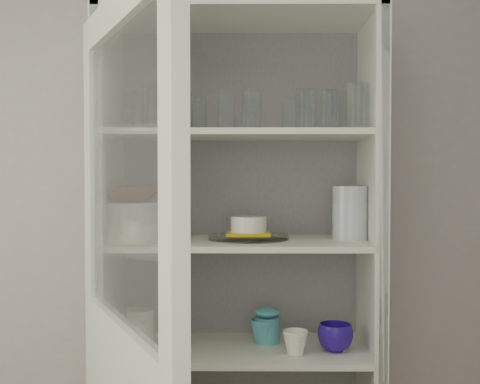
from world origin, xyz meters
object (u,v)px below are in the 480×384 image
at_px(white_canister, 140,326).
at_px(terracotta_bowl, 127,194).
at_px(cream_bowl, 127,212).
at_px(yellow_trivet, 249,233).
at_px(pantry_cabinet, 240,321).
at_px(mug_blue, 335,337).
at_px(goblet_3, 333,112).
at_px(measuring_cups, 160,346).
at_px(white_ramekin, 249,224).
at_px(goblet_1, 252,112).
at_px(plate_stack_front, 127,232).
at_px(grey_bowl_stack, 350,213).
at_px(mug_teal, 263,331).
at_px(goblet_2, 303,110).
at_px(glass_platter, 249,237).
at_px(teal_jar, 267,327).
at_px(mug_white, 295,342).
at_px(goblet_0, 134,111).
at_px(plate_stack_back, 148,222).

bearing_deg(white_canister, terracotta_bowl, -106.87).
height_order(cream_bowl, yellow_trivet, cream_bowl).
relative_size(pantry_cabinet, mug_blue, 16.56).
relative_size(goblet_3, measuring_cups, 1.77).
bearing_deg(white_ramekin, goblet_1, 80.70).
bearing_deg(white_ramekin, cream_bowl, -171.09).
height_order(plate_stack_front, grey_bowl_stack, grey_bowl_stack).
relative_size(mug_teal, white_canister, 0.76).
height_order(terracotta_bowl, measuring_cups, terracotta_bowl).
height_order(mug_teal, white_canister, white_canister).
bearing_deg(goblet_3, goblet_2, -169.90).
relative_size(glass_platter, teal_jar, 2.57).
height_order(pantry_cabinet, glass_platter, pantry_cabinet).
bearing_deg(pantry_cabinet, goblet_3, 8.07).
distance_m(goblet_3, measuring_cups, 1.10).
distance_m(mug_blue, mug_white, 0.15).
height_order(grey_bowl_stack, mug_white, grey_bowl_stack).
distance_m(cream_bowl, mug_blue, 0.88).
height_order(goblet_0, glass_platter, goblet_0).
distance_m(grey_bowl_stack, measuring_cups, 0.85).
height_order(goblet_1, goblet_2, goblet_2).
bearing_deg(teal_jar, grey_bowl_stack, -8.97).
height_order(cream_bowl, mug_white, cream_bowl).
bearing_deg(measuring_cups, goblet_1, 27.38).
height_order(goblet_2, plate_stack_front, goblet_2).
xyz_separation_m(plate_stack_front, yellow_trivet, (0.44, 0.07, -0.01)).
xyz_separation_m(goblet_1, grey_bowl_stack, (0.36, -0.10, -0.38)).
relative_size(goblet_1, plate_stack_back, 0.83).
xyz_separation_m(mug_teal, measuring_cups, (-0.38, -0.11, -0.03)).
distance_m(plate_stack_back, yellow_trivet, 0.41).
distance_m(pantry_cabinet, mug_teal, 0.10).
relative_size(goblet_3, glass_platter, 0.57).
bearing_deg(goblet_0, mug_white, -18.53).
relative_size(pantry_cabinet, mug_teal, 21.22).
distance_m(terracotta_bowl, white_canister, 0.52).
relative_size(yellow_trivet, measuring_cups, 1.63).
distance_m(goblet_1, goblet_3, 0.31).
xyz_separation_m(pantry_cabinet, teal_jar, (0.10, -0.02, -0.02)).
bearing_deg(mug_blue, terracotta_bowl, 166.45).
xyz_separation_m(yellow_trivet, white_canister, (-0.41, 0.03, -0.36)).
xyz_separation_m(glass_platter, teal_jar, (0.07, 0.04, -0.35)).
xyz_separation_m(goblet_0, white_ramekin, (0.44, -0.09, -0.43)).
relative_size(measuring_cups, white_canister, 0.76).
distance_m(goblet_1, mug_white, 0.88).
relative_size(teal_jar, white_canister, 0.91).
height_order(yellow_trivet, measuring_cups, yellow_trivet).
bearing_deg(mug_blue, cream_bowl, 166.45).
bearing_deg(goblet_0, white_ramekin, -11.76).
bearing_deg(terracotta_bowl, yellow_trivet, 8.91).
xyz_separation_m(cream_bowl, mug_teal, (0.50, 0.10, -0.46)).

